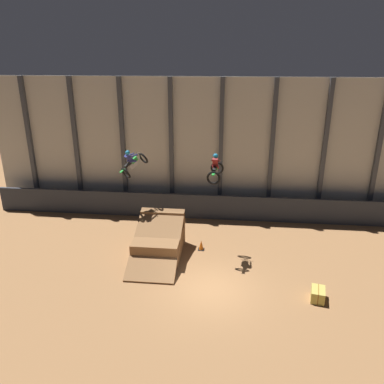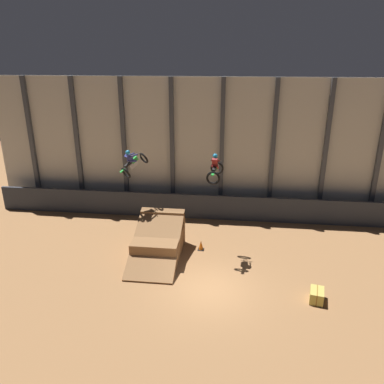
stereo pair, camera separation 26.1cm
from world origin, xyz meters
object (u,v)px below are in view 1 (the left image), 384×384
object	(u,v)px
rider_bike_right_air	(215,169)
hay_bale_trackside	(318,294)
dirt_ramp	(159,241)
traffic_cone_near_ramp	(201,245)
rider_bike_left_air	(133,163)

from	to	relation	value
rider_bike_right_air	hay_bale_trackside	size ratio (longest dim) A/B	1.82
dirt_ramp	rider_bike_right_air	world-z (taller)	rider_bike_right_air
rider_bike_right_air	hay_bale_trackside	bearing A→B (deg)	-33.38
traffic_cone_near_ramp	hay_bale_trackside	size ratio (longest dim) A/B	0.58
rider_bike_right_air	traffic_cone_near_ramp	xyz separation A→B (m)	(-0.73, 0.22, -4.68)
rider_bike_right_air	traffic_cone_near_ramp	distance (m)	4.75
traffic_cone_near_ramp	dirt_ramp	bearing A→B (deg)	-165.27
rider_bike_right_air	traffic_cone_near_ramp	world-z (taller)	rider_bike_right_air
rider_bike_left_air	rider_bike_right_air	bearing A→B (deg)	27.66
rider_bike_left_air	hay_bale_trackside	bearing A→B (deg)	14.51
dirt_ramp	traffic_cone_near_ramp	bearing A→B (deg)	14.73
dirt_ramp	rider_bike_right_air	bearing A→B (deg)	7.24
rider_bike_right_air	rider_bike_left_air	bearing A→B (deg)	170.01
rider_bike_left_air	dirt_ramp	bearing A→B (deg)	-1.12
rider_bike_left_air	traffic_cone_near_ramp	bearing A→B (deg)	28.04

